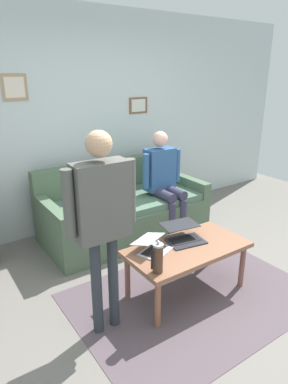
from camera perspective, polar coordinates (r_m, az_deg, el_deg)
The scene contains 10 objects.
ground_plane at distance 3.22m, azimuth 9.05°, elevation -18.01°, with size 7.68×7.68×0.00m, color slate.
area_rug at distance 3.29m, azimuth 8.14°, elevation -16.92°, with size 2.13×1.51×0.01m, color #564850.
back_wall at distance 4.44m, azimuth -10.06°, elevation 11.47°, with size 7.04×0.11×2.70m.
couch at distance 4.27m, azimuth -3.50°, elevation -3.22°, with size 1.99×0.94×0.88m.
coffee_table at distance 3.13m, azimuth 7.26°, elevation -9.94°, with size 1.11×0.57×0.47m.
laptop_left at distance 3.20m, azimuth 6.63°, elevation -7.21°, with size 0.39×0.40×0.13m.
laptop_center at distance 2.99m, azimuth 1.46°, elevation -9.20°, with size 0.37×0.36×0.13m.
french_press at distance 2.67m, azimuth 2.33°, elevation -10.97°, with size 0.10×0.08×0.27m.
person_standing at distance 2.44m, azimuth -7.09°, elevation -3.09°, with size 0.56×0.18×1.59m.
person_seated at distance 4.18m, azimuth 3.29°, elevation 2.51°, with size 0.55×0.51×1.28m.
Camera 1 is at (1.82, 1.81, 1.95)m, focal length 31.84 mm.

